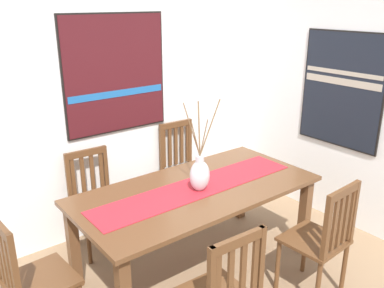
% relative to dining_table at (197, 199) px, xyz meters
% --- Properties ---
extents(wall_back, '(6.40, 0.12, 2.70)m').
position_rel_dining_table_xyz_m(wall_back, '(-0.11, 1.14, 0.69)').
color(wall_back, white).
rests_on(wall_back, ground_plane).
extents(dining_table, '(1.99, 0.97, 0.76)m').
position_rel_dining_table_xyz_m(dining_table, '(0.00, 0.00, 0.00)').
color(dining_table, brown).
rests_on(dining_table, ground_plane).
extents(table_runner, '(1.83, 0.36, 0.01)m').
position_rel_dining_table_xyz_m(table_runner, '(0.00, 0.00, 0.10)').
color(table_runner, '#B7232D').
rests_on(table_runner, dining_table).
extents(centerpiece_vase, '(0.28, 0.15, 0.73)m').
position_rel_dining_table_xyz_m(centerpiece_vase, '(-0.01, -0.05, 0.24)').
color(centerpiece_vase, silver).
rests_on(centerpiece_vase, dining_table).
extents(chair_0, '(0.44, 0.44, 0.98)m').
position_rel_dining_table_xyz_m(chair_0, '(0.52, 0.89, -0.14)').
color(chair_0, brown).
rests_on(chair_0, ground_plane).
extents(chair_2, '(0.44, 0.44, 0.92)m').
position_rel_dining_table_xyz_m(chair_2, '(-0.51, 0.84, -0.17)').
color(chair_2, brown).
rests_on(chair_2, ground_plane).
extents(chair_3, '(0.45, 0.45, 0.97)m').
position_rel_dining_table_xyz_m(chair_3, '(-1.36, 0.02, -0.15)').
color(chair_3, brown).
rests_on(chair_3, ground_plane).
extents(chair_4, '(0.44, 0.44, 0.97)m').
position_rel_dining_table_xyz_m(chair_4, '(0.51, -0.86, -0.15)').
color(chair_4, brown).
rests_on(chair_4, ground_plane).
extents(painting_on_back_wall, '(1.03, 0.05, 1.09)m').
position_rel_dining_table_xyz_m(painting_on_back_wall, '(-0.11, 1.07, 0.89)').
color(painting_on_back_wall, black).
extents(painting_on_side_wall, '(0.05, 0.87, 1.12)m').
position_rel_dining_table_xyz_m(painting_on_side_wall, '(1.68, -0.15, 0.71)').
color(painting_on_side_wall, black).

